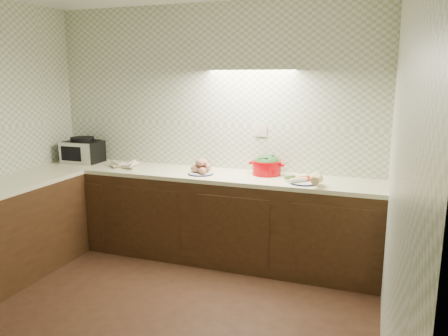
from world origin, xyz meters
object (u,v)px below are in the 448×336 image
(toaster_oven, at_px, (83,151))
(parsnip_pile, at_px, (122,165))
(sweet_potato_plate, at_px, (201,168))
(onion_bowl, at_px, (204,167))
(dutch_oven, at_px, (267,165))
(veg_plate, at_px, (309,179))

(toaster_oven, distance_m, parsnip_pile, 0.61)
(toaster_oven, distance_m, sweet_potato_plate, 1.52)
(onion_bowl, relative_size, dutch_oven, 0.37)
(toaster_oven, xyz_separation_m, veg_plate, (2.60, -0.18, -0.09))
(toaster_oven, bearing_deg, onion_bowl, 1.69)
(toaster_oven, relative_size, dutch_oven, 1.16)
(sweet_potato_plate, distance_m, onion_bowl, 0.19)
(veg_plate, bearing_deg, toaster_oven, 176.09)
(sweet_potato_plate, height_order, veg_plate, sweet_potato_plate)
(sweet_potato_plate, bearing_deg, toaster_oven, 175.36)
(parsnip_pile, xyz_separation_m, veg_plate, (2.01, -0.06, 0.01))
(toaster_oven, bearing_deg, dutch_oven, 1.31)
(toaster_oven, bearing_deg, sweet_potato_plate, -5.30)
(dutch_oven, bearing_deg, onion_bowl, -177.39)
(toaster_oven, bearing_deg, parsnip_pile, -12.30)
(sweet_potato_plate, relative_size, veg_plate, 0.66)
(onion_bowl, distance_m, veg_plate, 1.15)
(toaster_oven, xyz_separation_m, sweet_potato_plate, (1.51, -0.12, -0.07))
(sweet_potato_plate, distance_m, veg_plate, 1.08)
(parsnip_pile, bearing_deg, dutch_oven, 7.11)
(dutch_oven, bearing_deg, toaster_oven, -176.54)
(parsnip_pile, relative_size, sweet_potato_plate, 1.52)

